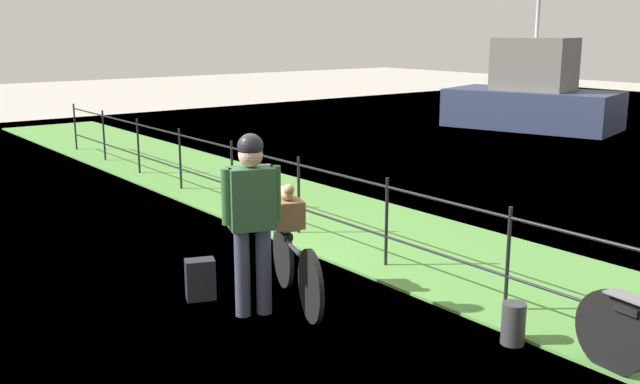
{
  "coord_description": "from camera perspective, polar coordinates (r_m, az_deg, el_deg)",
  "views": [
    {
      "loc": [
        6.45,
        -3.31,
        2.58
      ],
      "look_at": [
        0.54,
        1.2,
        0.9
      ],
      "focal_mm": 40.81,
      "sensor_mm": 36.0,
      "label": 1
    }
  ],
  "objects": [
    {
      "name": "ground_plane",
      "position": [
        7.69,
        -9.67,
        -7.05
      ],
      "size": [
        60.0,
        60.0,
        0.0
      ],
      "primitive_type": "plane",
      "color": "#B2ADA3"
    },
    {
      "name": "bicycle_main",
      "position": [
        6.96,
        -1.92,
        -5.91
      ],
      "size": [
        1.55,
        0.59,
        0.67
      ],
      "color": "black",
      "rests_on": "ground"
    },
    {
      "name": "iron_fence",
      "position": [
        8.52,
        1.53,
        -0.79
      ],
      "size": [
        18.04,
        0.04,
        1.01
      ],
      "color": "black",
      "rests_on": "ground"
    },
    {
      "name": "wooden_crate",
      "position": [
        7.15,
        -2.7,
        -1.63
      ],
      "size": [
        0.45,
        0.41,
        0.27
      ],
      "primitive_type": "cube",
      "rotation": [
        0.0,
        0.0,
        -0.34
      ],
      "color": "brown",
      "rests_on": "bicycle_main"
    },
    {
      "name": "terrier_dog",
      "position": [
        7.08,
        -2.66,
        -0.02
      ],
      "size": [
        0.32,
        0.23,
        0.18
      ],
      "color": "tan",
      "rests_on": "wooden_crate"
    },
    {
      "name": "moored_boat_near",
      "position": [
        19.94,
        16.34,
        7.24
      ],
      "size": [
        4.69,
        3.25,
        3.94
      ],
      "color": "#2D3856",
      "rests_on": "ground"
    },
    {
      "name": "backpack_on_paving",
      "position": [
        7.19,
        -9.36,
        -6.77
      ],
      "size": [
        0.27,
        0.33,
        0.4
      ],
      "primitive_type": "cube",
      "rotation": [
        0.0,
        0.0,
        4.35
      ],
      "color": "black",
      "rests_on": "ground"
    },
    {
      "name": "grass_strip",
      "position": [
        9.19,
        5.46,
        -3.53
      ],
      "size": [
        27.0,
        2.4,
        0.03
      ],
      "primitive_type": "cube",
      "color": "#569342",
      "rests_on": "ground"
    },
    {
      "name": "mooring_bollard",
      "position": [
        6.35,
        14.92,
        -9.94
      ],
      "size": [
        0.2,
        0.2,
        0.36
      ],
      "primitive_type": "cylinder",
      "color": "#38383D",
      "rests_on": "ground"
    },
    {
      "name": "cyclist_person",
      "position": [
        6.52,
        -5.38,
        -1.32
      ],
      "size": [
        0.38,
        0.51,
        1.68
      ],
      "color": "#383D51",
      "rests_on": "ground"
    }
  ]
}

